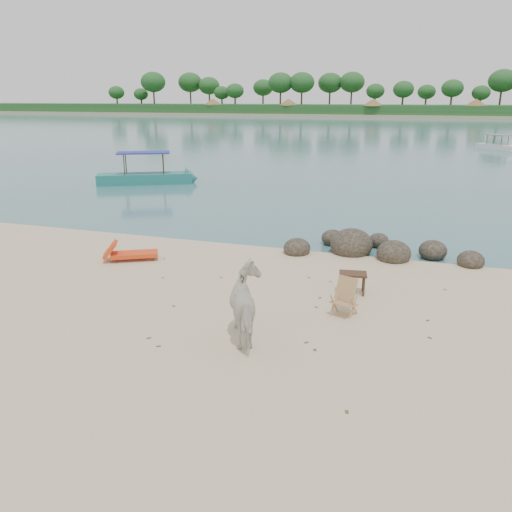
{
  "coord_description": "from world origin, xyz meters",
  "views": [
    {
      "loc": [
        3.48,
        -9.86,
        4.97
      ],
      "look_at": [
        -0.36,
        2.0,
        1.0
      ],
      "focal_mm": 35.0,
      "sensor_mm": 36.0,
      "label": 1
    }
  ],
  "objects": [
    {
      "name": "water",
      "position": [
        0.0,
        90.0,
        0.0
      ],
      "size": [
        400.0,
        400.0,
        0.0
      ],
      "primitive_type": "plane",
      "color": "#3C6F79",
      "rests_on": "ground"
    },
    {
      "name": "far_shore",
      "position": [
        0.0,
        170.0,
        0.0
      ],
      "size": [
        420.0,
        90.0,
        1.4
      ],
      "primitive_type": "cube",
      "color": "tan",
      "rests_on": "ground"
    },
    {
      "name": "far_scenery",
      "position": [
        0.03,
        136.7,
        3.14
      ],
      "size": [
        420.0,
        18.0,
        9.5
      ],
      "color": "#1E4C1E",
      "rests_on": "ground"
    },
    {
      "name": "boulders",
      "position": [
        2.23,
        6.36,
        0.2
      ],
      "size": [
        6.25,
        2.78,
        1.06
      ],
      "rotation": [
        0.0,
        0.0,
        0.02
      ],
      "color": "black",
      "rests_on": "ground"
    },
    {
      "name": "cow",
      "position": [
        0.36,
        -0.66,
        0.77
      ],
      "size": [
        1.59,
        1.99,
        1.53
      ],
      "primitive_type": "imported",
      "rotation": [
        0.0,
        0.0,
        3.63
      ],
      "color": "silver",
      "rests_on": "ground"
    },
    {
      "name": "side_table",
      "position": [
        2.12,
        2.58,
        0.28
      ],
      "size": [
        0.77,
        0.56,
        0.57
      ],
      "primitive_type": null,
      "rotation": [
        0.0,
        0.0,
        0.16
      ],
      "color": "#351E15",
      "rests_on": "ground"
    },
    {
      "name": "lounge_chair",
      "position": [
        -4.86,
        3.33,
        0.27
      ],
      "size": [
        1.91,
        1.43,
        0.55
      ],
      "primitive_type": null,
      "rotation": [
        0.0,
        0.0,
        0.5
      ],
      "color": "#E1501A",
      "rests_on": "ground"
    },
    {
      "name": "deck_chair",
      "position": [
        2.11,
        1.14,
        0.43
      ],
      "size": [
        0.74,
        0.77,
        0.86
      ],
      "primitive_type": null,
      "rotation": [
        0.0,
        0.0,
        -0.38
      ],
      "color": "tan",
      "rests_on": "ground"
    },
    {
      "name": "boat_near",
      "position": [
        -12.3,
        16.94,
        1.54
      ],
      "size": [
        6.27,
        4.17,
        3.08
      ],
      "primitive_type": null,
      "rotation": [
        0.0,
        0.0,
        0.48
      ],
      "color": "#206F6B",
      "rests_on": "water"
    },
    {
      "name": "boat_mid",
      "position": [
        10.83,
        46.54,
        1.2
      ],
      "size": [
        4.11,
        4.35,
        2.4
      ],
      "primitive_type": null,
      "rotation": [
        0.0,
        0.0,
        -0.83
      ],
      "color": "silver",
      "rests_on": "water"
    },
    {
      "name": "dead_leaves",
      "position": [
        0.52,
        1.25,
        0.01
      ],
      "size": [
        8.61,
        6.69,
        0.0
      ],
      "color": "brown",
      "rests_on": "ground"
    }
  ]
}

